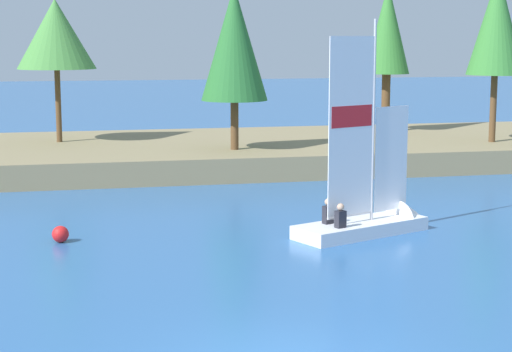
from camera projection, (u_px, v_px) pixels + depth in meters
The scene contains 7 objects.
shore_bank at pixel (151, 154), 38.35m from camera, with size 80.00×11.31×0.98m, color #897A56.
shoreline_tree_left at pixel (56, 34), 37.96m from camera, with size 3.43×3.43×6.25m.
shoreline_tree_midleft at pixel (234, 44), 35.43m from camera, with size 2.72×2.72×6.68m.
shoreline_tree_centre at pixel (387, 30), 42.04m from camera, with size 2.19×2.19×7.16m.
shoreline_tree_midright at pixel (497, 24), 37.91m from camera, with size 2.51×2.51×7.44m.
sailboat at pixel (380, 215), 25.36m from camera, with size 4.73×3.00×6.53m.
channel_buoy at pixel (60, 234), 24.01m from camera, with size 0.46×0.46×0.46m, color red.
Camera 1 is at (-3.55, -13.94, 5.62)m, focal length 61.25 mm.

